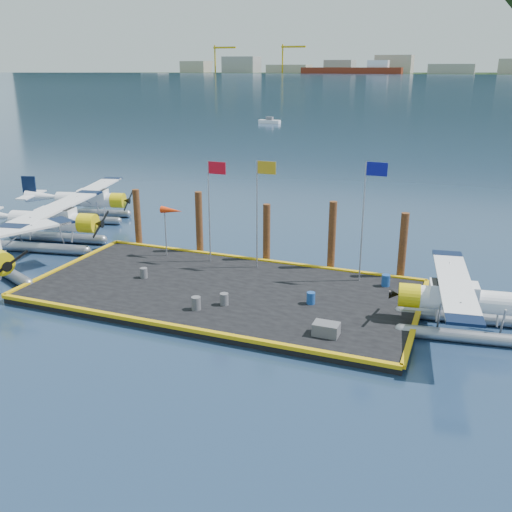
{
  "coord_description": "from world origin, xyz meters",
  "views": [
    {
      "loc": [
        11.79,
        -25.42,
        11.56
      ],
      "look_at": [
        1.14,
        2.0,
        1.72
      ],
      "focal_mm": 40.0,
      "sensor_mm": 36.0,
      "label": 1
    }
  ],
  "objects_px": {
    "flagpole_yellow": "(260,198)",
    "seaplane_d": "(461,303)",
    "windsock": "(171,212)",
    "piling_0": "(138,220)",
    "piling_4": "(403,248)",
    "seaplane_c": "(89,202)",
    "drum_4": "(386,280)",
    "piling_2": "(267,235)",
    "drum_2": "(311,298)",
    "crate": "(326,329)",
    "piling_1": "(199,225)",
    "seaplane_b": "(51,224)",
    "drum_3": "(196,303)",
    "flagpole_red": "(212,196)",
    "piling_3": "(332,238)",
    "drum_0": "(144,273)",
    "flagpole_blue": "(367,204)",
    "drum_1": "(224,299)"
  },
  "relations": [
    {
      "from": "drum_3",
      "to": "piling_2",
      "type": "xyz_separation_m",
      "value": [
        0.53,
        8.34,
        1.18
      ]
    },
    {
      "from": "drum_1",
      "to": "windsock",
      "type": "bearing_deg",
      "value": 136.35
    },
    {
      "from": "seaplane_d",
      "to": "flagpole_red",
      "type": "bearing_deg",
      "value": 66.84
    },
    {
      "from": "seaplane_b",
      "to": "drum_0",
      "type": "relative_size",
      "value": 18.67
    },
    {
      "from": "piling_0",
      "to": "piling_2",
      "type": "bearing_deg",
      "value": 0.0
    },
    {
      "from": "drum_2",
      "to": "flagpole_yellow",
      "type": "bearing_deg",
      "value": 136.01
    },
    {
      "from": "piling_1",
      "to": "seaplane_d",
      "type": "bearing_deg",
      "value": -18.96
    },
    {
      "from": "drum_4",
      "to": "piling_0",
      "type": "bearing_deg",
      "value": 173.35
    },
    {
      "from": "flagpole_yellow",
      "to": "piling_4",
      "type": "xyz_separation_m",
      "value": [
        7.8,
        1.6,
        -2.51
      ]
    },
    {
      "from": "piling_1",
      "to": "piling_3",
      "type": "distance_m",
      "value": 8.5
    },
    {
      "from": "seaplane_b",
      "to": "flagpole_red",
      "type": "xyz_separation_m",
      "value": [
        11.74,
        0.21,
        2.77
      ]
    },
    {
      "from": "windsock",
      "to": "piling_0",
      "type": "distance_m",
      "value": 4.02
    },
    {
      "from": "seaplane_b",
      "to": "crate",
      "type": "distance_m",
      "value": 21.69
    },
    {
      "from": "drum_4",
      "to": "flagpole_red",
      "type": "height_order",
      "value": "flagpole_red"
    },
    {
      "from": "seaplane_d",
      "to": "drum_0",
      "type": "xyz_separation_m",
      "value": [
        -16.55,
        -0.07,
        -0.73
      ]
    },
    {
      "from": "drum_2",
      "to": "piling_0",
      "type": "bearing_deg",
      "value": 157.09
    },
    {
      "from": "drum_1",
      "to": "windsock",
      "type": "height_order",
      "value": "windsock"
    },
    {
      "from": "drum_4",
      "to": "piling_4",
      "type": "distance_m",
      "value": 2.37
    },
    {
      "from": "piling_2",
      "to": "piling_3",
      "type": "xyz_separation_m",
      "value": [
        4.0,
        0.0,
        0.25
      ]
    },
    {
      "from": "drum_2",
      "to": "crate",
      "type": "relative_size",
      "value": 0.53
    },
    {
      "from": "flagpole_yellow",
      "to": "crate",
      "type": "bearing_deg",
      "value": -51.01
    },
    {
      "from": "piling_3",
      "to": "seaplane_d",
      "type": "bearing_deg",
      "value": -36.54
    },
    {
      "from": "seaplane_d",
      "to": "drum_2",
      "type": "distance_m",
      "value": 6.97
    },
    {
      "from": "seaplane_c",
      "to": "piling_1",
      "type": "distance_m",
      "value": 13.16
    },
    {
      "from": "windsock",
      "to": "piling_4",
      "type": "xyz_separation_m",
      "value": [
        13.53,
        1.6,
        -1.23
      ]
    },
    {
      "from": "seaplane_b",
      "to": "piling_0",
      "type": "distance_m",
      "value": 5.83
    },
    {
      "from": "crate",
      "to": "flagpole_blue",
      "type": "xyz_separation_m",
      "value": [
        0.2,
        7.16,
        4.0
      ]
    },
    {
      "from": "flagpole_yellow",
      "to": "seaplane_d",
      "type": "bearing_deg",
      "value": -19.03
    },
    {
      "from": "piling_0",
      "to": "piling_2",
      "type": "xyz_separation_m",
      "value": [
        9.0,
        0.0,
        -0.1
      ]
    },
    {
      "from": "drum_4",
      "to": "seaplane_c",
      "type": "bearing_deg",
      "value": 164.0
    },
    {
      "from": "windsock",
      "to": "piling_0",
      "type": "relative_size",
      "value": 0.78
    },
    {
      "from": "seaplane_c",
      "to": "piling_3",
      "type": "xyz_separation_m",
      "value": [
        20.66,
        -5.0,
        0.68
      ]
    },
    {
      "from": "seaplane_d",
      "to": "crate",
      "type": "bearing_deg",
      "value": 113.85
    },
    {
      "from": "seaplane_d",
      "to": "piling_0",
      "type": "xyz_separation_m",
      "value": [
        -20.35,
        5.44,
        0.59
      ]
    },
    {
      "from": "seaplane_c",
      "to": "drum_4",
      "type": "height_order",
      "value": "seaplane_c"
    },
    {
      "from": "drum_3",
      "to": "flagpole_red",
      "type": "xyz_separation_m",
      "value": [
        -2.26,
        6.74,
        3.67
      ]
    },
    {
      "from": "drum_3",
      "to": "piling_2",
      "type": "bearing_deg",
      "value": 86.34
    },
    {
      "from": "drum_4",
      "to": "piling_0",
      "type": "distance_m",
      "value": 16.64
    },
    {
      "from": "piling_0",
      "to": "piling_4",
      "type": "xyz_separation_m",
      "value": [
        17.0,
        0.0,
        0.0
      ]
    },
    {
      "from": "drum_4",
      "to": "crate",
      "type": "bearing_deg",
      "value": -102.19
    },
    {
      "from": "crate",
      "to": "flagpole_yellow",
      "type": "relative_size",
      "value": 0.18
    },
    {
      "from": "seaplane_c",
      "to": "drum_3",
      "type": "distance_m",
      "value": 20.94
    },
    {
      "from": "seaplane_b",
      "to": "piling_4",
      "type": "height_order",
      "value": "piling_4"
    },
    {
      "from": "crate",
      "to": "flagpole_yellow",
      "type": "bearing_deg",
      "value": 128.99
    },
    {
      "from": "drum_3",
      "to": "flagpole_blue",
      "type": "distance_m",
      "value": 10.32
    },
    {
      "from": "drum_3",
      "to": "piling_2",
      "type": "height_order",
      "value": "piling_2"
    },
    {
      "from": "seaplane_b",
      "to": "flagpole_blue",
      "type": "height_order",
      "value": "flagpole_blue"
    },
    {
      "from": "seaplane_d",
      "to": "flagpole_yellow",
      "type": "bearing_deg",
      "value": 63.02
    },
    {
      "from": "seaplane_c",
      "to": "drum_3",
      "type": "bearing_deg",
      "value": 36.04
    },
    {
      "from": "drum_4",
      "to": "flagpole_blue",
      "type": "height_order",
      "value": "flagpole_blue"
    }
  ]
}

